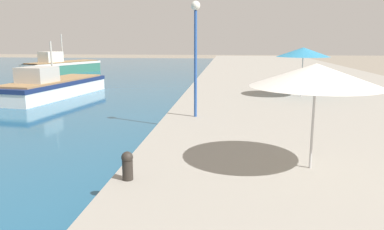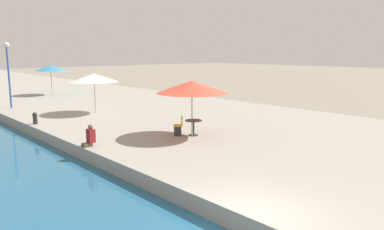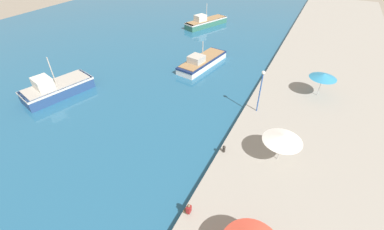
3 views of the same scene
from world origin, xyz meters
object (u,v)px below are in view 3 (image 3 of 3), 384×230
object	(u,v)px
fishing_boat_near	(56,88)
cafe_umbrella_striped	(323,76)
cafe_umbrella_white	(283,138)
lamppost	(261,85)
person_at_quay	(188,209)
fishing_boat_mid	(202,61)
fishing_boat_far	(206,22)
mooring_bollard	(224,149)

from	to	relation	value
fishing_boat_near	cafe_umbrella_striped	size ratio (longest dim) A/B	2.87
cafe_umbrella_white	lamppost	distance (m)	6.88
person_at_quay	cafe_umbrella_striped	bearing A→B (deg)	72.53
cafe_umbrella_striped	lamppost	bearing A→B (deg)	-131.18
fishing_boat_near	cafe_umbrella_white	world-z (taller)	fishing_boat_near
fishing_boat_mid	lamppost	bearing A→B (deg)	-29.53
fishing_boat_mid	fishing_boat_far	bearing A→B (deg)	121.67
cafe_umbrella_white	mooring_bollard	size ratio (longest dim) A/B	4.73
fishing_boat_far	cafe_umbrella_white	xyz separation A→B (m)	(20.19, -30.35, 1.99)
fishing_boat_far	lamppost	world-z (taller)	lamppost
cafe_umbrella_white	mooring_bollard	bearing A→B (deg)	-163.97
fishing_boat_far	mooring_bollard	xyz separation A→B (m)	(15.95, -31.57, 0.06)
fishing_boat_mid	person_at_quay	distance (m)	23.46
fishing_boat_mid	person_at_quay	bearing A→B (deg)	-58.14
cafe_umbrella_striped	person_at_quay	distance (m)	20.78
fishing_boat_mid	mooring_bollard	size ratio (longest dim) A/B	13.93
fishing_boat_far	person_at_quay	distance (m)	41.26
fishing_boat_mid	fishing_boat_far	distance (m)	17.80
fishing_boat_mid	mooring_bollard	distance (m)	17.67
person_at_quay	mooring_bollard	size ratio (longest dim) A/B	1.43
person_at_quay	mooring_bollard	xyz separation A→B (m)	(0.03, 6.49, -0.06)
cafe_umbrella_white	cafe_umbrella_striped	size ratio (longest dim) A/B	1.09
cafe_umbrella_white	lamppost	size ratio (longest dim) A/B	0.68
cafe_umbrella_white	lamppost	xyz separation A→B (m)	(-3.37, 5.95, 0.82)
fishing_boat_mid	lamppost	xyz separation A→B (m)	(9.98, -7.97, 2.94)
fishing_boat_near	cafe_umbrella_white	bearing A→B (deg)	16.57
person_at_quay	mooring_bollard	world-z (taller)	person_at_quay
cafe_umbrella_striped	mooring_bollard	world-z (taller)	cafe_umbrella_striped
fishing_boat_near	fishing_boat_far	size ratio (longest dim) A/B	0.86
person_at_quay	mooring_bollard	distance (m)	6.49
cafe_umbrella_white	lamppost	world-z (taller)	lamppost
fishing_boat_near	fishing_boat_mid	size ratio (longest dim) A/B	0.90
fishing_boat_near	fishing_boat_far	world-z (taller)	fishing_boat_near
cafe_umbrella_white	cafe_umbrella_striped	xyz separation A→B (m)	(1.94, 12.02, 0.15)
fishing_boat_mid	cafe_umbrella_striped	distance (m)	15.57
fishing_boat_mid	cafe_umbrella_striped	world-z (taller)	fishing_boat_mid
fishing_boat_mid	fishing_boat_far	xyz separation A→B (m)	(-6.84, 16.44, 0.13)
lamppost	cafe_umbrella_white	bearing A→B (deg)	-60.50
person_at_quay	fishing_boat_mid	bearing A→B (deg)	112.78
fishing_boat_far	mooring_bollard	size ratio (longest dim) A/B	14.58
fishing_boat_mid	mooring_bollard	world-z (taller)	fishing_boat_mid
fishing_boat_far	person_at_quay	size ratio (longest dim) A/B	10.22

